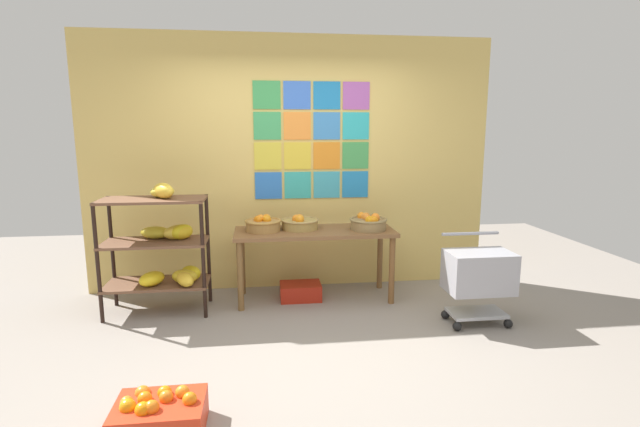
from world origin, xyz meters
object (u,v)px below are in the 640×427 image
(display_table, at_px, (315,239))
(fruit_basket_back_right, at_px, (263,224))
(fruit_basket_back_left, at_px, (368,222))
(orange_crate_foreground, at_px, (159,415))
(banana_shelf_unit, at_px, (165,242))
(shopping_cart, at_px, (479,275))
(produce_crate_under_table, at_px, (301,291))
(fruit_basket_right, at_px, (300,223))

(display_table, height_order, fruit_basket_back_right, fruit_basket_back_right)
(fruit_basket_back_left, bearing_deg, orange_crate_foreground, -130.18)
(fruit_basket_back_right, height_order, orange_crate_foreground, fruit_basket_back_right)
(fruit_basket_back_left, bearing_deg, banana_shelf_unit, -177.15)
(banana_shelf_unit, height_order, shopping_cart, banana_shelf_unit)
(produce_crate_under_table, bearing_deg, display_table, 0.99)
(fruit_basket_right, height_order, produce_crate_under_table, fruit_basket_right)
(banana_shelf_unit, xyz_separation_m, shopping_cart, (2.84, -0.66, -0.23))
(produce_crate_under_table, relative_size, shopping_cart, 0.52)
(banana_shelf_unit, distance_m, fruit_basket_right, 1.33)
(display_table, xyz_separation_m, fruit_basket_back_right, (-0.52, 0.02, 0.17))
(display_table, relative_size, produce_crate_under_table, 3.87)
(banana_shelf_unit, distance_m, produce_crate_under_table, 1.44)
(produce_crate_under_table, bearing_deg, fruit_basket_back_left, -4.54)
(fruit_basket_back_left, bearing_deg, produce_crate_under_table, 175.46)
(banana_shelf_unit, relative_size, display_table, 0.77)
(fruit_basket_back_left, distance_m, orange_crate_foreground, 2.72)
(fruit_basket_back_left, height_order, shopping_cart, fruit_basket_back_left)
(banana_shelf_unit, height_order, fruit_basket_back_right, banana_shelf_unit)
(produce_crate_under_table, bearing_deg, shopping_cart, -27.99)
(produce_crate_under_table, bearing_deg, banana_shelf_unit, -173.23)
(display_table, bearing_deg, orange_crate_foreground, -119.10)
(banana_shelf_unit, height_order, orange_crate_foreground, banana_shelf_unit)
(display_table, xyz_separation_m, produce_crate_under_table, (-0.15, -0.00, -0.55))
(orange_crate_foreground, bearing_deg, produce_crate_under_table, 64.15)
(fruit_basket_right, relative_size, shopping_cart, 0.48)
(fruit_basket_right, xyz_separation_m, orange_crate_foreground, (-1.00, -2.13, -0.68))
(banana_shelf_unit, xyz_separation_m, orange_crate_foreground, (0.30, -1.91, -0.58))
(display_table, distance_m, fruit_basket_right, 0.23)
(orange_crate_foreground, relative_size, shopping_cart, 0.64)
(banana_shelf_unit, bearing_deg, orange_crate_foreground, -80.95)
(produce_crate_under_table, bearing_deg, fruit_basket_back_right, 176.20)
(banana_shelf_unit, relative_size, fruit_basket_back_right, 3.40)
(display_table, xyz_separation_m, orange_crate_foreground, (-1.15, -2.07, -0.53))
(shopping_cart, bearing_deg, display_table, 158.71)
(banana_shelf_unit, distance_m, fruit_basket_back_right, 0.96)
(fruit_basket_right, xyz_separation_m, produce_crate_under_table, (-0.00, -0.07, -0.71))
(display_table, distance_m, orange_crate_foreground, 2.42)
(banana_shelf_unit, xyz_separation_m, fruit_basket_back_left, (2.00, 0.10, 0.12))
(orange_crate_foreground, height_order, shopping_cart, shopping_cart)
(fruit_basket_right, bearing_deg, produce_crate_under_table, -92.60)
(fruit_basket_back_left, height_order, produce_crate_under_table, fruit_basket_back_left)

